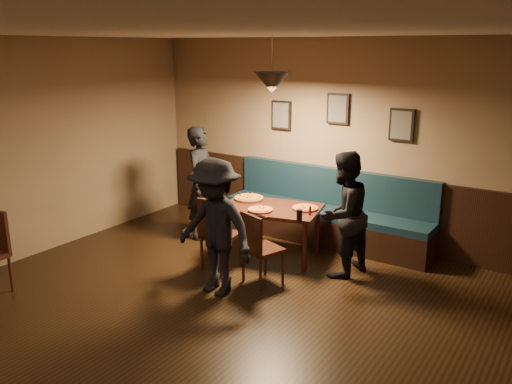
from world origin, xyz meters
TOP-DOWN VIEW (x-y plane):
  - floor at (0.00, 0.00)m, footprint 7.00×7.00m
  - ceiling at (0.00, 0.00)m, footprint 7.00×7.00m
  - wall_back at (0.00, 3.50)m, footprint 6.00×0.00m
  - wainscot at (0.00, 3.47)m, footprint 5.88×0.06m
  - booth_bench at (0.00, 3.20)m, footprint 3.00×0.60m
  - picture_left at (-0.90, 3.47)m, footprint 0.32×0.04m
  - picture_center at (0.00, 3.47)m, footprint 0.32×0.04m
  - picture_right at (0.90, 3.47)m, footprint 0.32×0.04m
  - pendant_lamp at (-0.37, 2.35)m, footprint 0.44×0.44m
  - dining_table at (-0.37, 2.35)m, footprint 1.40×1.07m
  - chair_near_left at (-0.65, 1.66)m, footprint 0.46×0.46m
  - chair_near_right at (-0.00, 1.60)m, footprint 0.49×0.49m
  - diner_left at (-1.57, 2.42)m, footprint 0.50×0.65m
  - diner_right at (0.65, 2.33)m, footprint 0.73×0.85m
  - diner_front at (-0.30, 1.10)m, footprint 1.03×0.64m
  - pizza_a at (-0.80, 2.47)m, footprint 0.49×0.49m
  - pizza_b at (-0.39, 2.13)m, footprint 0.38×0.38m
  - pizza_c at (0.05, 2.51)m, footprint 0.40×0.40m
  - soda_glass at (0.22, 2.04)m, footprint 0.09×0.09m
  - tabasco_bottle at (0.21, 2.34)m, footprint 0.03×0.03m
  - napkin_a at (-0.91, 2.59)m, footprint 0.22×0.22m
  - napkin_b at (-0.90, 2.07)m, footprint 0.21×0.21m
  - cutlery_set at (-0.37, 1.97)m, footprint 0.20×0.06m

SIDE VIEW (x-z plane):
  - floor at x=0.00m, z-range 0.00..0.00m
  - dining_table at x=-0.37m, z-range 0.00..0.67m
  - chair_near_right at x=0.00m, z-range 0.00..0.87m
  - chair_near_left at x=-0.65m, z-range 0.00..0.94m
  - wainscot at x=0.00m, z-range 0.00..1.00m
  - booth_bench at x=0.00m, z-range 0.00..1.00m
  - cutlery_set at x=-0.37m, z-range 0.67..0.67m
  - napkin_b at x=-0.90m, z-range 0.67..0.68m
  - napkin_a at x=-0.91m, z-range 0.67..0.68m
  - pizza_b at x=-0.39m, z-range 0.67..0.70m
  - pizza_c at x=0.05m, z-range 0.67..0.71m
  - pizza_a at x=-0.80m, z-range 0.67..0.71m
  - tabasco_bottle at x=0.21m, z-range 0.67..0.80m
  - soda_glass at x=0.22m, z-range 0.67..0.82m
  - diner_right at x=0.65m, z-range 0.00..1.51m
  - diner_front at x=-0.30m, z-range 0.00..1.54m
  - diner_left at x=-1.57m, z-range 0.00..1.61m
  - wall_back at x=0.00m, z-range -1.60..4.40m
  - picture_left at x=-0.90m, z-range 1.49..1.91m
  - picture_right at x=0.90m, z-range 1.49..1.91m
  - picture_center at x=0.00m, z-range 1.64..2.06m
  - pendant_lamp at x=-0.37m, z-range 2.12..2.38m
  - ceiling at x=0.00m, z-range 2.80..2.80m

